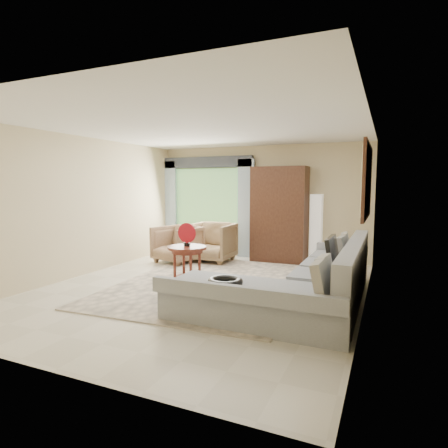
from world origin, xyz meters
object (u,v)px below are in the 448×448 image
at_px(armchair_left, 177,244).
at_px(armchair_right, 211,242).
at_px(tv_screen, 333,253).
at_px(armoire, 279,214).
at_px(potted_plant, 184,242).
at_px(floor_lamp, 316,229).
at_px(sectional_sofa, 309,287).
at_px(coffee_table, 187,265).

distance_m(armchair_left, armchair_right, 0.75).
height_order(tv_screen, armoire, armoire).
height_order(tv_screen, potted_plant, tv_screen).
bearing_deg(potted_plant, armchair_left, -66.96).
bearing_deg(armchair_right, potted_plant, 145.63).
xyz_separation_m(armchair_right, armoire, (1.36, 0.66, 0.62)).
relative_size(tv_screen, floor_lamp, 0.49).
relative_size(armoire, floor_lamp, 1.40).
relative_size(armchair_right, armoire, 0.45).
distance_m(sectional_sofa, potted_plant, 4.77).
xyz_separation_m(armchair_left, armoire, (2.01, 1.04, 0.65)).
bearing_deg(armchair_right, floor_lamp, 17.38).
height_order(tv_screen, coffee_table, tv_screen).
bearing_deg(potted_plant, armoire, -1.96).
xyz_separation_m(sectional_sofa, floor_lamp, (-0.43, 2.96, 0.47)).
distance_m(armchair_right, potted_plant, 1.36).
distance_m(sectional_sofa, armchair_right, 3.43).
bearing_deg(coffee_table, tv_screen, 0.47).
relative_size(tv_screen, coffee_table, 1.12).
height_order(sectional_sofa, armoire, armoire).
relative_size(coffee_table, armchair_left, 0.75).
bearing_deg(floor_lamp, armoire, -175.71).
xyz_separation_m(sectional_sofa, armoire, (-1.23, 2.90, 0.77)).
bearing_deg(armoire, coffee_table, -109.24).
distance_m(armchair_right, armoire, 1.63).
xyz_separation_m(armchair_left, armchair_right, (0.65, 0.38, 0.03)).
bearing_deg(armoire, armchair_right, -154.23).
height_order(sectional_sofa, coffee_table, sectional_sofa).
bearing_deg(tv_screen, armchair_left, 156.65).
bearing_deg(armchair_right, armchair_left, -150.57).
height_order(armchair_right, potted_plant, armchair_right).
relative_size(tv_screen, armoire, 0.35).
relative_size(sectional_sofa, tv_screen, 4.68).
height_order(sectional_sofa, potted_plant, sectional_sofa).
xyz_separation_m(sectional_sofa, armchair_right, (-2.59, 2.24, 0.15)).
height_order(potted_plant, floor_lamp, floor_lamp).
xyz_separation_m(tv_screen, potted_plant, (-3.99, 2.64, -0.46)).
xyz_separation_m(sectional_sofa, potted_plant, (-3.72, 2.98, -0.03)).
bearing_deg(potted_plant, armchair_right, -33.39).
distance_m(armchair_left, armoire, 2.35).
xyz_separation_m(coffee_table, potted_plant, (-1.59, 2.66, -0.09)).
bearing_deg(sectional_sofa, armchair_right, 139.19).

